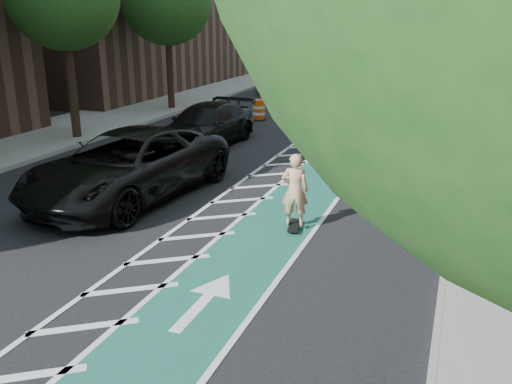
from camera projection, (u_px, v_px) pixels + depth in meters
The scene contains 17 objects.
ground at pixel (142, 228), 13.31m from camera, with size 120.00×120.00×0.00m, color black.
bike_lane at pixel (347, 149), 21.16m from camera, with size 2.00×90.00×0.01m, color #17524A.
buffer_strip at pixel (310, 146), 21.67m from camera, with size 1.40×90.00×0.01m, color silver.
sidewalk_left at pixel (84, 125), 25.39m from camera, with size 5.00×90.00×0.15m, color gray.
curb_right at pixel (457, 156), 19.77m from camera, with size 0.12×90.00×0.16m, color gray.
curb_left at pixel (128, 129), 24.55m from camera, with size 0.12×90.00×0.16m, color gray.
sign_post at pixel (477, 114), 20.96m from camera, with size 0.35×0.08×2.47m.
skateboard at pixel (294, 226), 13.21m from camera, with size 0.42×0.91×0.12m.
skateboarder at pixel (295, 190), 12.93m from camera, with size 0.65×0.43×1.79m, color tan.
suv_near at pixel (129, 165), 15.28m from camera, with size 3.14×6.82×1.89m, color black.
suv_far at pixel (205, 126), 21.39m from camera, with size 2.28×5.61×1.63m, color black.
car_silver at pixel (280, 80), 36.71m from camera, with size 1.80×4.47×1.52m, color #95959A.
car_grey at pixel (324, 74), 39.88m from camera, with size 1.81×5.20×1.71m, color #535257.
box_truck at pixel (294, 68), 43.04m from camera, with size 2.88×5.33×2.12m.
barrel_a at pixel (90, 167), 17.14m from camera, with size 0.62×0.62×0.84m.
barrel_b at pixel (231, 132), 22.40m from camera, with size 0.58×0.58×0.80m.
barrel_c at pixel (259, 110), 26.85m from camera, with size 0.74×0.74×1.00m.
Camera 1 is at (7.04, -10.55, 4.99)m, focal length 38.00 mm.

